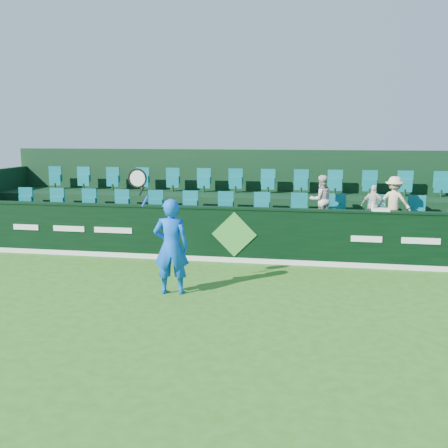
% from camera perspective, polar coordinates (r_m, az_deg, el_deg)
% --- Properties ---
extents(ground, '(60.00, 60.00, 0.00)m').
position_cam_1_polar(ground, '(8.59, -2.86, -10.94)').
color(ground, '#286A19').
rests_on(ground, ground).
extents(sponsor_hoarding, '(16.00, 0.25, 1.35)m').
position_cam_1_polar(sponsor_hoarding, '(12.18, 1.26, -1.21)').
color(sponsor_hoarding, black).
rests_on(sponsor_hoarding, ground).
extents(stand_tier_front, '(16.00, 2.00, 0.80)m').
position_cam_1_polar(stand_tier_front, '(13.30, 1.96, -1.43)').
color(stand_tier_front, black).
rests_on(stand_tier_front, ground).
extents(stand_tier_back, '(16.00, 1.80, 1.30)m').
position_cam_1_polar(stand_tier_back, '(15.11, 2.97, 0.95)').
color(stand_tier_back, black).
rests_on(stand_tier_back, ground).
extents(stand_rear, '(16.00, 4.10, 2.60)m').
position_cam_1_polar(stand_rear, '(15.46, 3.19, 3.29)').
color(stand_rear, black).
rests_on(stand_rear, ground).
extents(seat_row_front, '(13.50, 0.50, 0.60)m').
position_cam_1_polar(seat_row_front, '(13.57, 2.21, 1.81)').
color(seat_row_front, '#0B686E').
rests_on(seat_row_front, stand_tier_front).
extents(seat_row_back, '(13.50, 0.50, 0.60)m').
position_cam_1_polar(seat_row_back, '(15.28, 3.14, 4.65)').
color(seat_row_back, '#0B686E').
rests_on(seat_row_back, stand_tier_back).
extents(tennis_player, '(1.24, 0.55, 2.53)m').
position_cam_1_polar(tennis_player, '(9.75, -6.09, -2.51)').
color(tennis_player, blue).
rests_on(tennis_player, ground).
extents(spectator_left, '(0.75, 0.68, 1.26)m').
position_cam_1_polar(spectator_left, '(13.03, 11.02, 2.74)').
color(spectator_left, silver).
rests_on(spectator_left, stand_tier_front).
extents(spectator_middle, '(0.66, 0.45, 1.04)m').
position_cam_1_polar(spectator_middle, '(13.14, 16.71, 2.06)').
color(spectator_middle, silver).
rests_on(spectator_middle, stand_tier_front).
extents(spectator_right, '(0.92, 0.71, 1.26)m').
position_cam_1_polar(spectator_right, '(13.19, 18.84, 2.45)').
color(spectator_right, beige).
rests_on(spectator_right, stand_tier_front).
extents(towel, '(0.39, 0.25, 0.06)m').
position_cam_1_polar(towel, '(12.03, 17.46, 1.58)').
color(towel, white).
rests_on(towel, sponsor_hoarding).
extents(drinks_bottle, '(0.06, 0.06, 0.19)m').
position_cam_1_polar(drinks_bottle, '(12.00, 16.65, 1.92)').
color(drinks_bottle, silver).
rests_on(drinks_bottle, sponsor_hoarding).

